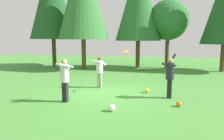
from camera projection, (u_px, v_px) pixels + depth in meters
ground_plane at (107, 94)px, 9.94m from camera, size 40.00×40.00×0.00m
person_thrower at (170, 74)px, 9.08m from camera, size 0.61×0.60×1.90m
person_catcher at (100, 69)px, 11.01m from camera, size 0.69×0.66×1.60m
person_bystander at (65, 77)px, 8.54m from camera, size 0.75×0.75×1.73m
frisbee at (126, 52)px, 9.96m from camera, size 0.37×0.37×0.15m
ball_white at (111, 108)px, 7.55m from camera, size 0.26×0.26×0.26m
ball_orange at (179, 104)px, 8.05m from camera, size 0.21×0.21×0.21m
ball_yellow at (147, 91)px, 10.08m from camera, size 0.21×0.21×0.21m
tree_right at (168, 20)px, 17.75m from camera, size 3.30×3.30×5.63m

